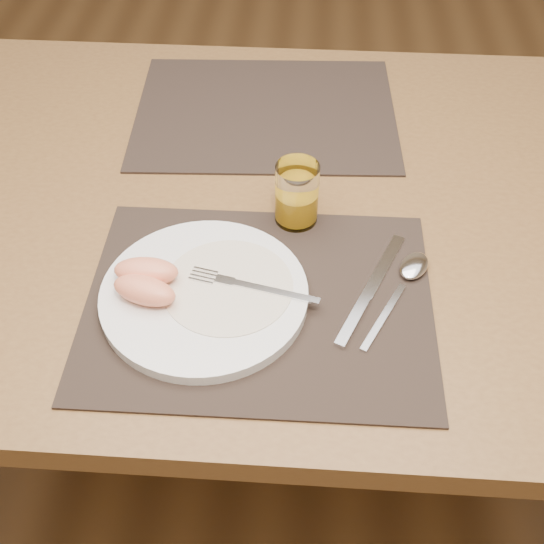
{
  "coord_description": "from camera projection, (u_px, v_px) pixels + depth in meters",
  "views": [
    {
      "loc": [
        0.05,
        -0.8,
        1.42
      ],
      "look_at": [
        0.01,
        -0.18,
        0.77
      ],
      "focal_mm": 45.0,
      "sensor_mm": 36.0,
      "label": 1
    }
  ],
  "objects": [
    {
      "name": "table",
      "position": [
        272.0,
        234.0,
        1.1
      ],
      "size": [
        1.4,
        0.9,
        0.75
      ],
      "color": "brown",
      "rests_on": "ground"
    },
    {
      "name": "knife",
      "position": [
        366.0,
        297.0,
        0.89
      ],
      "size": [
        0.1,
        0.21,
        0.01
      ],
      "color": "silver",
      "rests_on": "placemat_near"
    },
    {
      "name": "ground",
      "position": [
        272.0,
        443.0,
        1.58
      ],
      "size": [
        5.0,
        5.0,
        0.0
      ],
      "primitive_type": "plane",
      "color": "brown",
      "rests_on": "ground"
    },
    {
      "name": "placemat_far",
      "position": [
        266.0,
        112.0,
        1.19
      ],
      "size": [
        0.47,
        0.37,
        0.0
      ],
      "primitive_type": "cube",
      "rotation": [
        0.0,
        0.0,
        0.05
      ],
      "color": "#2D221C",
      "rests_on": "table"
    },
    {
      "name": "plate_dressing",
      "position": [
        228.0,
        286.0,
        0.88
      ],
      "size": [
        0.17,
        0.17,
        0.0
      ],
      "color": "white",
      "rests_on": "plate"
    },
    {
      "name": "plate",
      "position": [
        204.0,
        295.0,
        0.88
      ],
      "size": [
        0.27,
        0.27,
        0.02
      ],
      "primitive_type": "cylinder",
      "color": "white",
      "rests_on": "placemat_near"
    },
    {
      "name": "spoon",
      "position": [
        410.0,
        273.0,
        0.91
      ],
      "size": [
        0.11,
        0.18,
        0.01
      ],
      "color": "silver",
      "rests_on": "placemat_near"
    },
    {
      "name": "fork",
      "position": [
        243.0,
        284.0,
        0.88
      ],
      "size": [
        0.17,
        0.06,
        0.0
      ],
      "color": "silver",
      "rests_on": "plate"
    },
    {
      "name": "grapefruit_wedges",
      "position": [
        145.0,
        281.0,
        0.87
      ],
      "size": [
        0.09,
        0.08,
        0.03
      ],
      "color": "#F58E64",
      "rests_on": "plate"
    },
    {
      "name": "juice_glass",
      "position": [
        297.0,
        197.0,
        0.97
      ],
      "size": [
        0.06,
        0.06,
        0.09
      ],
      "color": "white",
      "rests_on": "placemat_near"
    },
    {
      "name": "placemat_near",
      "position": [
        259.0,
        302.0,
        0.89
      ],
      "size": [
        0.45,
        0.35,
        0.0
      ],
      "primitive_type": "cube",
      "rotation": [
        0.0,
        0.0,
        0.01
      ],
      "color": "#2D221C",
      "rests_on": "table"
    }
  ]
}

